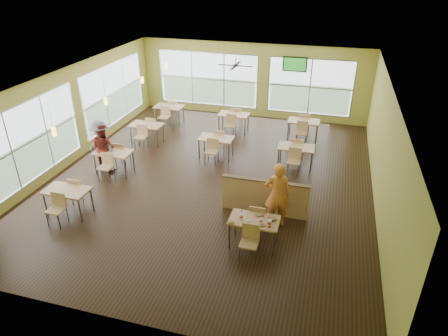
{
  "coord_description": "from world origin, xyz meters",
  "views": [
    {
      "loc": [
        3.42,
        -10.81,
        6.31
      ],
      "look_at": [
        0.79,
        -1.35,
        1.14
      ],
      "focal_mm": 32.0,
      "sensor_mm": 36.0,
      "label": 1
    }
  ],
  "objects_px": {
    "half_wall_divider": "(265,197)",
    "man_plaid": "(277,195)",
    "main_table": "(254,224)",
    "food_basket": "(272,219)"
  },
  "relations": [
    {
      "from": "half_wall_divider",
      "to": "food_basket",
      "type": "bearing_deg",
      "value": -73.07
    },
    {
      "from": "main_table",
      "to": "food_basket",
      "type": "distance_m",
      "value": 0.45
    },
    {
      "from": "main_table",
      "to": "man_plaid",
      "type": "height_order",
      "value": "man_plaid"
    },
    {
      "from": "main_table",
      "to": "food_basket",
      "type": "height_order",
      "value": "main_table"
    },
    {
      "from": "food_basket",
      "to": "half_wall_divider",
      "type": "bearing_deg",
      "value": 106.93
    },
    {
      "from": "main_table",
      "to": "half_wall_divider",
      "type": "xyz_separation_m",
      "value": [
        0.0,
        1.45,
        -0.11
      ]
    },
    {
      "from": "man_plaid",
      "to": "food_basket",
      "type": "relative_size",
      "value": 8.13
    },
    {
      "from": "main_table",
      "to": "man_plaid",
      "type": "distance_m",
      "value": 1.13
    },
    {
      "from": "man_plaid",
      "to": "half_wall_divider",
      "type": "bearing_deg",
      "value": -57.12
    },
    {
      "from": "half_wall_divider",
      "to": "man_plaid",
      "type": "xyz_separation_m",
      "value": [
        0.39,
        -0.43,
        0.38
      ]
    }
  ]
}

